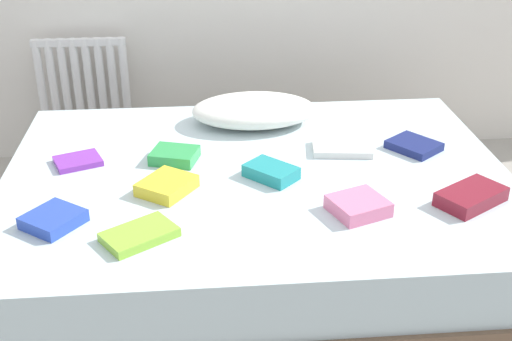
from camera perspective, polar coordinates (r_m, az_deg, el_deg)
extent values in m
plane|color=#9E998E|center=(2.84, 0.09, -9.15)|extent=(8.00, 8.00, 0.00)
cube|color=brown|center=(2.76, 0.09, -6.79)|extent=(2.00, 1.50, 0.28)
cube|color=silver|center=(2.63, 0.10, -2.24)|extent=(1.96, 1.46, 0.22)
cylinder|color=white|center=(3.80, -17.91, 6.32)|extent=(0.04, 0.04, 0.60)
cylinder|color=white|center=(3.79, -16.96, 6.38)|extent=(0.04, 0.04, 0.60)
cylinder|color=white|center=(3.77, -16.00, 6.44)|extent=(0.04, 0.04, 0.60)
cylinder|color=white|center=(3.76, -15.04, 6.50)|extent=(0.04, 0.04, 0.60)
cylinder|color=white|center=(3.75, -14.07, 6.56)|extent=(0.04, 0.04, 0.60)
cylinder|color=white|center=(3.74, -13.10, 6.62)|extent=(0.04, 0.04, 0.60)
cylinder|color=white|center=(3.73, -12.12, 6.67)|extent=(0.04, 0.04, 0.60)
cylinder|color=white|center=(3.73, -11.13, 6.72)|extent=(0.04, 0.04, 0.60)
cube|color=white|center=(3.67, -15.06, 10.62)|extent=(0.49, 0.04, 0.04)
cube|color=white|center=(3.86, -14.09, 2.64)|extent=(0.49, 0.04, 0.04)
ellipsoid|color=white|center=(3.00, -0.16, 5.22)|extent=(0.56, 0.36, 0.13)
cube|color=#8CC638|center=(2.18, -10.00, -5.47)|extent=(0.27, 0.25, 0.03)
cube|color=green|center=(2.67, -7.02, 1.29)|extent=(0.21, 0.19, 0.05)
cube|color=teal|center=(2.52, 1.31, -0.13)|extent=(0.22, 0.22, 0.05)
cube|color=pink|center=(2.31, 8.80, -3.02)|extent=(0.23, 0.22, 0.05)
cube|color=yellow|center=(2.44, -7.69, -1.30)|extent=(0.24, 0.25, 0.05)
cube|color=#2847B7|center=(2.32, -17.05, -4.05)|extent=(0.23, 0.23, 0.04)
cube|color=maroon|center=(2.47, 18.04, -2.15)|extent=(0.29, 0.25, 0.05)
cube|color=purple|center=(2.73, -15.09, 0.79)|extent=(0.21, 0.19, 0.02)
cube|color=white|center=(2.77, 7.41, 1.96)|extent=(0.26, 0.19, 0.03)
cube|color=navy|center=(2.83, 13.44, 2.10)|extent=(0.24, 0.25, 0.03)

